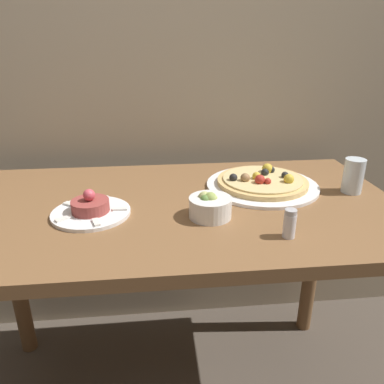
# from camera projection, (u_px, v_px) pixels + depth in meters

# --- Properties ---
(back_wall) EXTENTS (8.00, 0.05, 2.60)m
(back_wall) POSITION_uv_depth(u_px,v_px,m) (161.00, 12.00, 1.32)
(back_wall) COLOR tan
(back_wall) RESTS_ON ground_plane
(dining_table) EXTENTS (1.32, 0.71, 0.78)m
(dining_table) POSITION_uv_depth(u_px,v_px,m) (172.00, 237.00, 1.12)
(dining_table) COLOR brown
(dining_table) RESTS_ON ground_plane
(pizza_plate) EXTENTS (0.35, 0.35, 0.06)m
(pizza_plate) POSITION_uv_depth(u_px,v_px,m) (262.00, 183.00, 1.19)
(pizza_plate) COLOR white
(pizza_plate) RESTS_ON dining_table
(tartare_plate) EXTENTS (0.21, 0.21, 0.07)m
(tartare_plate) POSITION_uv_depth(u_px,v_px,m) (91.00, 209.00, 1.00)
(tartare_plate) COLOR white
(tartare_plate) RESTS_ON dining_table
(small_bowl) EXTENTS (0.11, 0.11, 0.07)m
(small_bowl) POSITION_uv_depth(u_px,v_px,m) (210.00, 206.00, 0.99)
(small_bowl) COLOR white
(small_bowl) RESTS_ON dining_table
(drinking_glass) EXTENTS (0.06, 0.06, 0.11)m
(drinking_glass) POSITION_uv_depth(u_px,v_px,m) (353.00, 176.00, 1.14)
(drinking_glass) COLOR silver
(drinking_glass) RESTS_ON dining_table
(salt_shaker) EXTENTS (0.03, 0.03, 0.07)m
(salt_shaker) POSITION_uv_depth(u_px,v_px,m) (290.00, 224.00, 0.88)
(salt_shaker) COLOR silver
(salt_shaker) RESTS_ON dining_table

